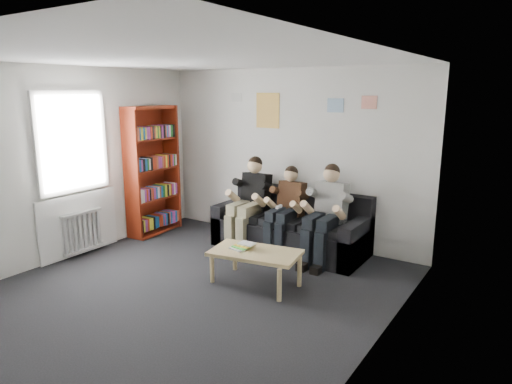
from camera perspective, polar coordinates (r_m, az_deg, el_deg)
room_shell at (r=5.19m, az=-9.37°, el=1.18°), size 5.00×5.00×5.00m
sofa at (r=6.92m, az=4.42°, el=-4.63°), size 2.29×0.94×0.88m
bookshelf at (r=7.76m, az=-12.77°, el=2.61°), size 0.32×0.95×2.12m
coffee_table at (r=5.66m, az=-0.09°, el=-7.89°), size 1.08×0.60×0.43m
game_cases at (r=5.72m, az=-1.69°, el=-6.77°), size 0.26×0.24×0.06m
person_left at (r=6.97m, az=-0.94°, el=-1.32°), size 0.42×0.89×1.38m
person_middle at (r=6.66m, az=3.63°, el=-2.32°), size 0.37×0.80×1.29m
person_right at (r=6.36m, az=8.61°, el=-2.83°), size 0.42×0.89×1.37m
radiator at (r=7.14m, az=-20.85°, el=-4.63°), size 0.10×0.64×0.60m
window at (r=7.04m, az=-21.63°, el=0.78°), size 0.05×1.30×2.36m
poster_large at (r=7.33m, az=1.48°, el=10.15°), size 0.42×0.01×0.55m
poster_blue at (r=6.79m, az=9.90°, el=10.62°), size 0.25×0.01×0.20m
poster_pink at (r=6.60m, az=13.97°, el=10.82°), size 0.22×0.01×0.18m
poster_sign at (r=7.65m, az=-2.41°, el=11.74°), size 0.20×0.01×0.14m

